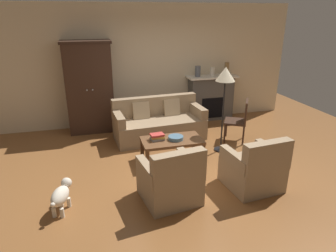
% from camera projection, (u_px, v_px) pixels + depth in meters
% --- Properties ---
extents(ground_plane, '(9.60, 9.60, 0.00)m').
position_uv_depth(ground_plane, '(178.00, 166.00, 5.39)').
color(ground_plane, brown).
extents(back_wall, '(7.20, 0.10, 2.80)m').
position_uv_depth(back_wall, '(148.00, 65.00, 7.21)').
color(back_wall, beige).
rests_on(back_wall, ground).
extents(fireplace, '(1.26, 0.48, 1.12)m').
position_uv_depth(fireplace, '(211.00, 97.00, 7.65)').
color(fireplace, '#4C4947').
rests_on(fireplace, ground).
extents(armoire, '(1.06, 0.57, 2.03)m').
position_uv_depth(armoire, '(89.00, 87.00, 6.70)').
color(armoire, '#382319').
rests_on(armoire, ground).
extents(couch, '(1.97, 0.98, 0.86)m').
position_uv_depth(couch, '(159.00, 124.00, 6.56)').
color(couch, '#937A5B').
rests_on(couch, ground).
extents(coffee_table, '(1.10, 0.60, 0.42)m').
position_uv_depth(coffee_table, '(172.00, 142.00, 5.50)').
color(coffee_table, brown).
rests_on(coffee_table, ground).
extents(fruit_bowl, '(0.28, 0.28, 0.06)m').
position_uv_depth(fruit_bowl, '(176.00, 138.00, 5.47)').
color(fruit_bowl, slate).
rests_on(fruit_bowl, coffee_table).
extents(book_stack, '(0.27, 0.20, 0.11)m').
position_uv_depth(book_stack, '(157.00, 137.00, 5.44)').
color(book_stack, gray).
rests_on(book_stack, coffee_table).
extents(mantel_vase_slate, '(0.13, 0.13, 0.26)m').
position_uv_depth(mantel_vase_slate, '(198.00, 71.00, 7.30)').
color(mantel_vase_slate, '#565B66').
rests_on(mantel_vase_slate, fireplace).
extents(mantel_vase_cream, '(0.11, 0.11, 0.21)m').
position_uv_depth(mantel_vase_cream, '(212.00, 72.00, 7.40)').
color(mantel_vase_cream, beige).
rests_on(mantel_vase_cream, fireplace).
extents(mantel_vase_bronze, '(0.11, 0.11, 0.32)m').
position_uv_depth(mantel_vase_bronze, '(227.00, 69.00, 7.47)').
color(mantel_vase_bronze, olive).
rests_on(mantel_vase_bronze, fireplace).
extents(armchair_near_left, '(0.87, 0.87, 0.88)m').
position_uv_depth(armchair_near_left, '(171.00, 181.00, 4.32)').
color(armchair_near_left, '#997F60').
rests_on(armchair_near_left, ground).
extents(armchair_near_right, '(0.85, 0.84, 0.88)m').
position_uv_depth(armchair_near_right, '(254.00, 169.00, 4.64)').
color(armchair_near_right, '#997F60').
rests_on(armchair_near_right, ground).
extents(side_chair_wooden, '(0.60, 0.60, 0.90)m').
position_uv_depth(side_chair_wooden, '(240.00, 118.00, 6.30)').
color(side_chair_wooden, '#382319').
rests_on(side_chair_wooden, ground).
extents(floor_lamp, '(0.36, 0.36, 1.66)m').
position_uv_depth(floor_lamp, '(225.00, 79.00, 5.54)').
color(floor_lamp, black).
rests_on(floor_lamp, ground).
extents(dog, '(0.32, 0.55, 0.39)m').
position_uv_depth(dog, '(61.00, 195.00, 4.11)').
color(dog, beige).
rests_on(dog, ground).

